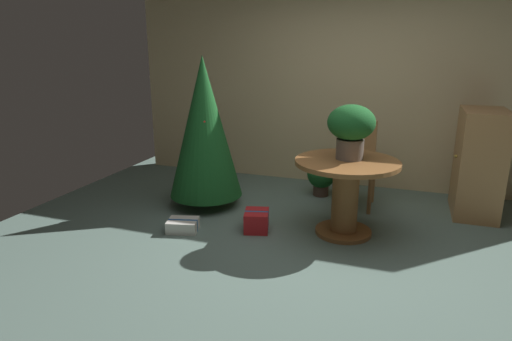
% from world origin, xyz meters
% --- Properties ---
extents(ground_plane, '(6.60, 6.60, 0.00)m').
position_xyz_m(ground_plane, '(0.00, 0.00, 0.00)').
color(ground_plane, slate).
extents(back_wall_panel, '(6.00, 0.10, 2.60)m').
position_xyz_m(back_wall_panel, '(0.00, 2.20, 1.30)').
color(back_wall_panel, beige).
rests_on(back_wall_panel, ground_plane).
extents(round_dining_table, '(0.99, 0.99, 0.74)m').
position_xyz_m(round_dining_table, '(0.14, 0.52, 0.48)').
color(round_dining_table, brown).
rests_on(round_dining_table, ground_plane).
extents(flower_vase, '(0.45, 0.45, 0.52)m').
position_xyz_m(flower_vase, '(0.15, 0.58, 1.05)').
color(flower_vase, '#665B51').
rests_on(flower_vase, round_dining_table).
extents(wooden_chair_far, '(0.41, 0.45, 0.97)m').
position_xyz_m(wooden_chair_far, '(0.14, 1.41, 0.54)').
color(wooden_chair_far, '#9E6B3D').
rests_on(wooden_chair_far, ground_plane).
extents(holiday_tree, '(0.82, 0.82, 1.69)m').
position_xyz_m(holiday_tree, '(-1.47, 0.80, 0.91)').
color(holiday_tree, brown).
rests_on(holiday_tree, ground_plane).
extents(gift_box_red, '(0.30, 0.34, 0.20)m').
position_xyz_m(gift_box_red, '(-0.69, 0.31, 0.10)').
color(gift_box_red, red).
rests_on(gift_box_red, ground_plane).
extents(gift_box_cream, '(0.34, 0.30, 0.12)m').
position_xyz_m(gift_box_cream, '(-1.37, 0.05, 0.06)').
color(gift_box_cream, silver).
rests_on(gift_box_cream, ground_plane).
extents(wooden_cabinet, '(0.47, 0.74, 1.14)m').
position_xyz_m(wooden_cabinet, '(1.41, 1.54, 0.57)').
color(wooden_cabinet, '#B27F4C').
rests_on(wooden_cabinet, ground_plane).
extents(potted_plant, '(0.35, 0.35, 0.45)m').
position_xyz_m(potted_plant, '(-0.29, 1.58, 0.25)').
color(potted_plant, '#4C382D').
rests_on(potted_plant, ground_plane).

